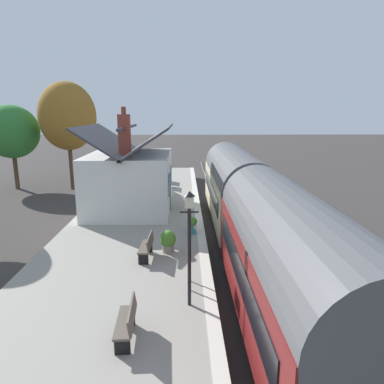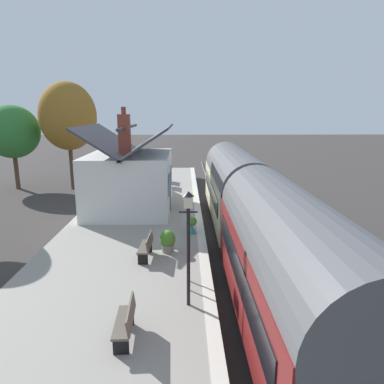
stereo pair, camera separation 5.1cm
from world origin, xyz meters
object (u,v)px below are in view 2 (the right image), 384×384
at_px(bench_platform_end, 147,246).
at_px(lamp_post_platform, 188,226).
at_px(bench_near_building, 167,181).
at_px(tree_behind_building, 12,132).
at_px(bench_by_lamp, 126,321).
at_px(station_sign_board, 189,250).
at_px(planter_bench_left, 145,173).
at_px(planter_under_sign, 192,225).
at_px(planter_edge_near, 168,241).
at_px(bench_mid_platform, 166,176).
at_px(station_building, 130,180).
at_px(planter_edge_far, 121,183).
at_px(train, 252,213).
at_px(tree_distant, 68,116).

relative_size(bench_platform_end, lamp_post_platform, 0.43).
height_order(bench_near_building, tree_behind_building, tree_behind_building).
bearing_deg(bench_by_lamp, station_sign_board, -30.23).
bearing_deg(lamp_post_platform, planter_bench_left, 9.81).
height_order(bench_by_lamp, bench_platform_end, same).
distance_m(planter_under_sign, tree_behind_building, 20.32).
bearing_deg(lamp_post_platform, planter_edge_near, 11.28).
bearing_deg(bench_mid_platform, station_building, 168.53).
bearing_deg(station_sign_board, planter_edge_far, 17.99).
height_order(planter_edge_near, lamp_post_platform, lamp_post_platform).
height_order(planter_under_sign, station_sign_board, station_sign_board).
distance_m(planter_bench_left, planter_edge_far, 4.21).
distance_m(station_building, bench_near_building, 6.05).
bearing_deg(tree_behind_building, train, -131.97).
distance_m(bench_near_building, bench_platform_end, 12.41).
xyz_separation_m(bench_near_building, planter_edge_near, (-11.83, -0.62, -0.02)).
bearing_deg(planter_edge_near, bench_mid_platform, 3.27).
bearing_deg(planter_bench_left, lamp_post_platform, -170.19).
bearing_deg(lamp_post_platform, tree_distant, 25.47).
relative_size(train, bench_platform_end, 14.17).
xyz_separation_m(bench_near_building, lamp_post_platform, (-15.70, -1.40, 1.87)).
relative_size(planter_edge_near, station_sign_board, 0.56).
distance_m(bench_by_lamp, tree_behind_building, 25.16).
height_order(station_building, planter_edge_near, station_building).
bearing_deg(planter_under_sign, bench_mid_platform, 8.63).
bearing_deg(train, station_building, 48.83).
xyz_separation_m(bench_by_lamp, planter_edge_near, (5.37, -0.74, -0.02)).
distance_m(station_building, bench_mid_platform, 7.90).
bearing_deg(planter_under_sign, planter_edge_far, 27.02).
relative_size(planter_under_sign, lamp_post_platform, 0.24).
bearing_deg(station_building, planter_edge_far, 15.62).
xyz_separation_m(planter_bench_left, tree_distant, (0.23, 6.04, 4.52)).
height_order(train, station_sign_board, train).
relative_size(station_building, planter_under_sign, 7.48).
xyz_separation_m(bench_by_lamp, tree_behind_building, (21.54, 12.58, 3.27)).
bearing_deg(planter_edge_far, bench_mid_platform, -55.32).
bearing_deg(planter_edge_near, train, -72.82).
xyz_separation_m(train, tree_behind_building, (15.10, 16.79, 2.48)).
distance_m(train, bench_by_lamp, 7.73).
bearing_deg(tree_distant, lamp_post_platform, -154.53).
distance_m(tree_behind_building, tree_distant, 4.84).
bearing_deg(station_building, planter_bench_left, 1.61).
xyz_separation_m(planter_edge_near, lamp_post_platform, (-3.87, -0.77, 1.89)).
bearing_deg(bench_platform_end, planter_edge_near, -52.51).
xyz_separation_m(station_building, planter_bench_left, (9.53, 0.27, -1.24)).
bearing_deg(bench_by_lamp, planter_edge_near, -7.81).
height_order(train, planter_under_sign, train).
height_order(bench_by_lamp, tree_behind_building, tree_behind_building).
relative_size(planter_under_sign, planter_edge_far, 1.13).
bearing_deg(train, bench_platform_end, 111.35).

